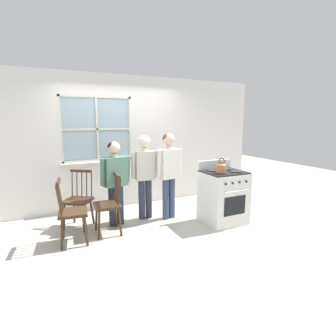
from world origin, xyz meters
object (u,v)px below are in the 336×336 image
at_px(chair_by_window, 78,201).
at_px(kettle, 221,168).
at_px(chair_center_cluster, 72,213).
at_px(person_elderly_left, 115,176).
at_px(chair_near_wall, 109,206).
at_px(stove, 223,196).
at_px(person_teen_center, 145,169).
at_px(person_adult_right, 169,168).
at_px(potted_plant, 116,158).

relative_size(chair_by_window, kettle, 3.93).
distance_m(chair_center_cluster, person_elderly_left, 0.95).
distance_m(chair_near_wall, stove, 1.98).
relative_size(chair_by_window, chair_near_wall, 1.00).
relative_size(chair_near_wall, stove, 0.89).
relative_size(stove, kettle, 4.39).
xyz_separation_m(person_elderly_left, stove, (1.75, -0.67, -0.40)).
xyz_separation_m(chair_center_cluster, kettle, (2.36, -0.41, 0.56)).
bearing_deg(person_teen_center, chair_near_wall, -150.88).
distance_m(chair_center_cluster, kettle, 2.46).
height_order(stove, kettle, kettle).
xyz_separation_m(person_teen_center, person_adult_right, (0.40, -0.18, 0.02)).
bearing_deg(potted_plant, kettle, -52.20).
height_order(chair_by_window, stove, stove).
bearing_deg(person_adult_right, chair_near_wall, -178.82).
bearing_deg(chair_near_wall, person_elderly_left, 150.30).
height_order(chair_by_window, person_teen_center, person_teen_center).
height_order(chair_near_wall, potted_plant, potted_plant).
bearing_deg(potted_plant, chair_near_wall, -110.05).
relative_size(person_elderly_left, stove, 1.34).
distance_m(person_elderly_left, person_teen_center, 0.57).
height_order(person_elderly_left, kettle, person_elderly_left).
height_order(chair_near_wall, person_elderly_left, person_elderly_left).
xyz_separation_m(person_elderly_left, potted_plant, (0.25, 0.93, 0.17)).
xyz_separation_m(chair_near_wall, person_elderly_left, (0.19, 0.29, 0.42)).
bearing_deg(stove, chair_near_wall, 168.85).
xyz_separation_m(chair_by_window, stove, (2.35, -0.86, 0.01)).
height_order(chair_by_window, kettle, kettle).
distance_m(chair_near_wall, potted_plant, 1.42).
bearing_deg(person_teen_center, chair_center_cluster, -157.08).
bearing_deg(chair_center_cluster, chair_by_window, -8.89).
bearing_deg(potted_plant, chair_center_cluster, -127.38).
xyz_separation_m(chair_by_window, kettle, (2.20, -0.99, 0.56)).
height_order(chair_near_wall, chair_center_cluster, same).
xyz_separation_m(stove, potted_plant, (-1.50, 1.60, 0.58)).
height_order(person_elderly_left, person_adult_right, person_adult_right).
relative_size(person_elderly_left, person_teen_center, 0.95).
xyz_separation_m(chair_near_wall, person_teen_center, (0.75, 0.37, 0.47)).
bearing_deg(kettle, person_elderly_left, 153.25).
xyz_separation_m(kettle, potted_plant, (-1.34, 1.73, 0.03)).
bearing_deg(person_elderly_left, person_teen_center, -7.34).
bearing_deg(chair_by_window, chair_center_cluster, -70.41).
xyz_separation_m(chair_center_cluster, stove, (2.51, -0.27, 0.01)).
bearing_deg(person_adult_right, person_teen_center, 148.02).
height_order(person_teen_center, kettle, person_teen_center).
xyz_separation_m(chair_center_cluster, person_elderly_left, (0.76, 0.40, 0.42)).
height_order(person_teen_center, stove, person_teen_center).
bearing_deg(chair_center_cluster, person_adult_right, -73.55).
height_order(stove, potted_plant, potted_plant).
bearing_deg(potted_plant, person_elderly_left, -105.31).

